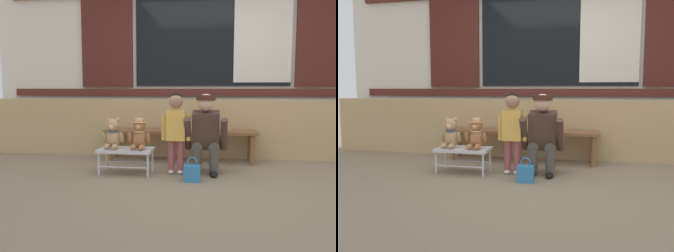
% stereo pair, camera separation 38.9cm
% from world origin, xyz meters
% --- Properties ---
extents(ground_plane, '(60.00, 60.00, 0.00)m').
position_xyz_m(ground_plane, '(0.00, 0.00, 0.00)').
color(ground_plane, '#84725B').
extents(brick_low_wall, '(6.99, 0.25, 0.85)m').
position_xyz_m(brick_low_wall, '(0.00, 1.43, 0.42)').
color(brick_low_wall, tan).
rests_on(brick_low_wall, ground).
extents(shop_facade, '(7.14, 0.26, 3.25)m').
position_xyz_m(shop_facade, '(0.00, 1.94, 1.64)').
color(shop_facade, silver).
rests_on(shop_facade, ground).
extents(wooden_bench_long, '(2.10, 0.40, 0.44)m').
position_xyz_m(wooden_bench_long, '(-0.41, 1.06, 0.37)').
color(wooden_bench_long, brown).
rests_on(wooden_bench_long, ground).
extents(small_display_bench, '(0.64, 0.36, 0.30)m').
position_xyz_m(small_display_bench, '(-0.98, 0.26, 0.27)').
color(small_display_bench, silver).
rests_on(small_display_bench, ground).
extents(teddy_bear_plain, '(0.28, 0.26, 0.36)m').
position_xyz_m(teddy_bear_plain, '(-1.14, 0.26, 0.46)').
color(teddy_bear_plain, tan).
rests_on(teddy_bear_plain, small_display_bench).
extents(teddy_bear_with_hat, '(0.28, 0.27, 0.36)m').
position_xyz_m(teddy_bear_with_hat, '(-0.82, 0.26, 0.47)').
color(teddy_bear_with_hat, '#A86B3D').
rests_on(teddy_bear_with_hat, small_display_bench).
extents(child_standing, '(0.35, 0.18, 0.96)m').
position_xyz_m(child_standing, '(-0.39, 0.33, 0.59)').
color(child_standing, '#994C4C').
rests_on(child_standing, ground).
extents(adult_crouching, '(0.50, 0.49, 0.95)m').
position_xyz_m(adult_crouching, '(-0.03, 0.40, 0.48)').
color(adult_crouching, '#4C473D').
rests_on(adult_crouching, ground).
extents(handbag_on_ground, '(0.18, 0.11, 0.27)m').
position_xyz_m(handbag_on_ground, '(-0.17, -0.01, 0.10)').
color(handbag_on_ground, teal).
rests_on(handbag_on_ground, ground).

